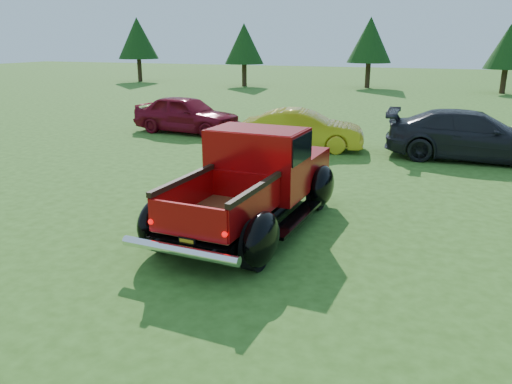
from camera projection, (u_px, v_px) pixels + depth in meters
name	position (u px, v px, depth m)	size (l,w,h in m)	color
ground	(254.00, 255.00, 8.24)	(120.00, 120.00, 0.00)	#305418
tree_far_west	(138.00, 38.00, 41.51)	(3.33, 3.33, 5.20)	#332114
tree_west	(244.00, 44.00, 37.33)	(2.94, 2.94, 4.60)	#332114
tree_mid_left	(370.00, 40.00, 35.96)	(3.20, 3.20, 5.00)	#332114
tree_mid_right	(508.00, 47.00, 32.11)	(2.82, 2.82, 4.40)	#332114
pickup_truck	(258.00, 178.00, 9.55)	(2.54, 5.04, 1.83)	black
show_car_red	(187.00, 114.00, 18.92)	(1.66, 4.14, 1.41)	maroon
show_car_yellow	(303.00, 130.00, 16.05)	(1.35, 3.87, 1.27)	gold
show_car_grey	(472.00, 136.00, 14.65)	(2.00, 4.93, 1.43)	black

